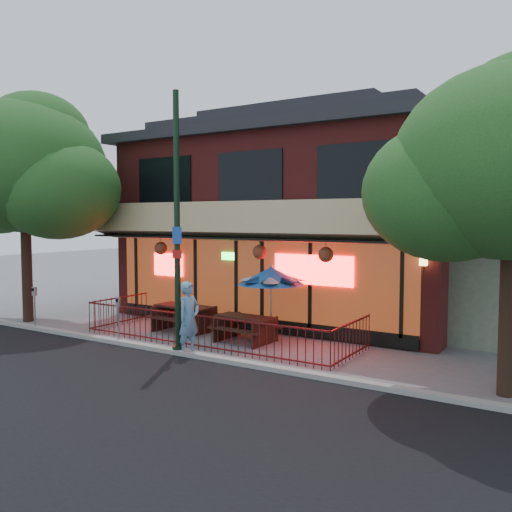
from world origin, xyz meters
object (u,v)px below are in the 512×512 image
Objects in this scene: street_light at (177,237)px; picnic_table_right at (246,325)px; patio_umbrella at (271,276)px; parking_meter_near at (118,312)px; street_tree_left at (27,160)px; pedestrian at (189,318)px; parking_meter_far at (35,301)px; picnic_table_left at (184,314)px.

picnic_table_right is (0.80, 2.11, -2.64)m from street_light.
patio_umbrella reaches higher than picnic_table_right.
parking_meter_near is (-2.26, 0.00, -2.24)m from street_light.
picnic_table_right is at bearing 69.28° from street_light.
street_tree_left is 7.09m from parking_meter_near.
pedestrian is 2.60m from parking_meter_near.
picnic_table_right is 3.73m from parking_meter_near.
street_light is at bearing 0.74° from parking_meter_far.
pedestrian is 1.46× the size of parking_meter_near.
parking_meter_far is (-3.77, -0.08, 0.04)m from parking_meter_near.
picnic_table_right is 1.32× the size of parking_meter_far.
picnic_table_left is (-1.70, 2.30, -2.59)m from street_light.
patio_umbrella is 7.92m from parking_meter_far.
parking_meter_far is (-6.03, -0.08, -2.20)m from street_light.
street_tree_left is 4.10× the size of pedestrian.
patio_umbrella is at bearing 63.36° from street_light.
street_light reaches higher than parking_meter_far.
street_tree_left reaches higher than parking_meter_far.
street_tree_left is at bearing 89.79° from pedestrian.
street_light reaches higher than patio_umbrella.
street_tree_left is at bearing 171.40° from parking_meter_near.
street_light is at bearing 104.17° from pedestrian.
picnic_table_left is 3.36m from patio_umbrella.
street_light reaches higher than picnic_table_left.
street_tree_left reaches higher than picnic_table_left.
patio_umbrella is (1.34, 2.67, -1.20)m from street_light.
street_light is 3.86m from picnic_table_left.
patio_umbrella reaches higher than parking_meter_far.
patio_umbrella is (3.03, 0.36, 1.39)m from picnic_table_left.
street_light is at bearing -116.64° from patio_umbrella.
parking_meter_far is at bearing -179.26° from street_light.
picnic_table_left is 1.54× the size of parking_meter_near.
parking_meter_far is (-7.37, -2.75, -0.99)m from patio_umbrella.
picnic_table_left is 4.96m from parking_meter_far.
street_tree_left reaches higher than street_light.
pedestrian is 6.36m from parking_meter_far.
patio_umbrella reaches higher than picnic_table_left.
parking_meter_far is at bearing -31.16° from street_tree_left.
parking_meter_near is at bearing -103.76° from picnic_table_left.
street_tree_left is 4.32× the size of picnic_table_right.
street_light is 3.18m from parking_meter_near.
parking_meter_near is at bearing -143.46° from patio_umbrella.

